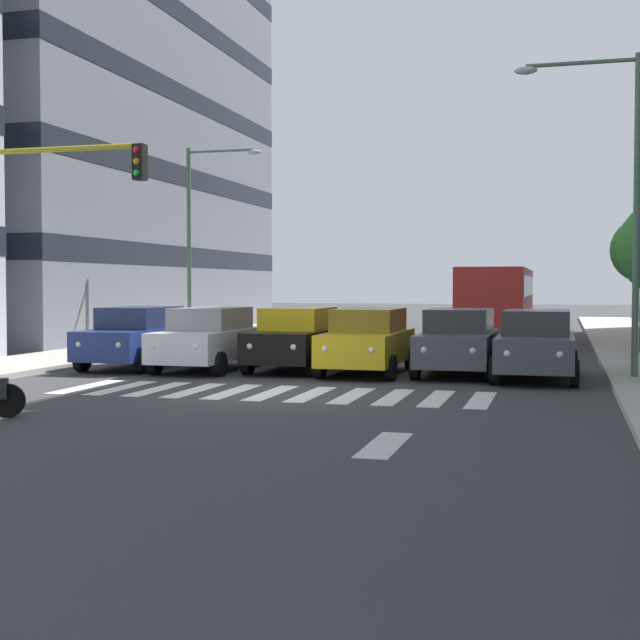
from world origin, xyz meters
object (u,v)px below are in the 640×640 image
car_2 (368,340)px  traffic_light_gantry (20,224)px  street_lamp_left (617,182)px  street_lamp_right (200,224)px  car_3 (297,338)px  car_5 (138,337)px  bus_behind_traffic (498,296)px  car_4 (209,338)px  car_0 (536,344)px  car_1 (459,341)px

car_2 → traffic_light_gantry: size_ratio=0.81×
car_2 → street_lamp_left: (-6.16, 0.40, 3.92)m
traffic_light_gantry → street_lamp_right: (1.77, -14.34, 0.97)m
car_3 → car_5: 4.59m
street_lamp_right → street_lamp_left: bearing=147.8°
bus_behind_traffic → street_lamp_right: 12.63m
car_2 → car_3: (2.07, -0.44, 0.00)m
car_3 → car_4: size_ratio=1.00×
car_0 → bus_behind_traffic: bearing=-82.5°
car_0 → street_lamp_right: 16.07m
car_2 → car_5: (6.65, -0.01, 0.00)m
car_1 → car_4: (6.77, 0.55, 0.00)m
car_5 → bus_behind_traffic: size_ratio=0.42×
car_2 → street_lamp_right: (8.43, -8.78, 3.79)m
street_lamp_left → car_5: bearing=-1.8°
car_1 → car_5: (8.99, 0.38, 0.00)m
car_1 → car_2: bearing=9.4°
car_4 → car_0: bearing=179.5°
car_4 → street_lamp_left: bearing=178.7°
car_0 → car_3: size_ratio=1.00×
street_lamp_left → car_4: bearing=-1.3°
car_3 → street_lamp_right: (6.36, -8.33, 3.79)m
bus_behind_traffic → street_lamp_left: size_ratio=1.37×
car_5 → car_0: bearing=178.7°
car_2 → bus_behind_traffic: 14.96m
car_1 → car_4: bearing=4.6°
traffic_light_gantry → car_1: bearing=-146.5°
car_1 → car_0: bearing=162.5°
car_3 → street_lamp_left: street_lamp_left is taller
car_2 → traffic_light_gantry: traffic_light_gantry is taller
car_4 → street_lamp_right: size_ratio=0.60×
bus_behind_traffic → car_3: bearing=72.8°
car_5 → street_lamp_left: bearing=178.2°
car_5 → bus_behind_traffic: 17.29m
car_5 → car_2: bearing=180.0°
car_2 → car_1: bearing=-170.6°
car_0 → street_lamp_right: street_lamp_right is taller
car_2 → street_lamp_left: size_ratio=0.58×
street_lamp_left → car_0: bearing=-5.0°
car_0 → street_lamp_left: street_lamp_left is taller
car_3 → street_lamp_right: 11.15m
car_1 → street_lamp_left: 5.53m
car_4 → car_3: bearing=-165.7°
car_1 → car_5: same height
car_4 → street_lamp_left: 11.29m
car_0 → car_1: size_ratio=1.00×
car_5 → street_lamp_left: size_ratio=0.58×
street_lamp_left → street_lamp_right: size_ratio=1.04×
car_2 → bus_behind_traffic: (-2.34, -14.74, 0.97)m
car_3 → bus_behind_traffic: 15.00m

